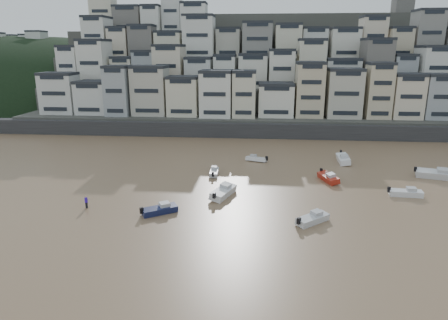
# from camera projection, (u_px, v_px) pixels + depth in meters

# --- Properties ---
(ground) EXTENTS (400.00, 400.00, 0.00)m
(ground) POSITION_uv_depth(u_px,v_px,m) (170.00, 296.00, 34.74)
(ground) COLOR #8D6C4C
(ground) RESTS_ON ground
(sea_strip) EXTENTS (340.00, 340.00, 0.00)m
(sea_strip) POSITION_uv_depth(u_px,v_px,m) (4.00, 95.00, 183.26)
(sea_strip) COLOR slate
(sea_strip) RESTS_ON ground
(harbor_wall) EXTENTS (140.00, 3.00, 3.50)m
(harbor_wall) POSITION_uv_depth(u_px,v_px,m) (270.00, 131.00, 95.72)
(harbor_wall) COLOR #38383A
(harbor_wall) RESTS_ON ground
(hillside) EXTENTS (141.04, 66.00, 50.00)m
(hillside) POSITION_uv_depth(u_px,v_px,m) (283.00, 73.00, 130.46)
(hillside) COLOR #4C4C47
(hillside) RESTS_ON ground
(headland) EXTENTS (216.00, 135.00, 53.33)m
(headland) POSITION_uv_depth(u_px,v_px,m) (23.00, 98.00, 172.37)
(headland) COLOR black
(headland) RESTS_ON ground
(boat_e) EXTENTS (3.38, 5.63, 1.46)m
(boat_e) POSITION_uv_depth(u_px,v_px,m) (328.00, 177.00, 64.59)
(boat_e) COLOR #A72314
(boat_e) RESTS_ON ground
(boat_h) EXTENTS (4.60, 2.79, 1.19)m
(boat_h) POSITION_uv_depth(u_px,v_px,m) (256.00, 158.00, 76.03)
(boat_h) COLOR white
(boat_h) RESTS_ON ground
(boat_f) EXTENTS (1.64, 4.61, 1.25)m
(boat_f) POSITION_uv_depth(u_px,v_px,m) (214.00, 171.00, 67.91)
(boat_f) COLOR silver
(boat_f) RESTS_ON ground
(boat_d) EXTENTS (5.17, 2.03, 1.38)m
(boat_d) POSITION_uv_depth(u_px,v_px,m) (406.00, 192.00, 58.11)
(boat_d) COLOR silver
(boat_d) RESTS_ON ground
(boat_j) EXTENTS (5.14, 4.19, 1.38)m
(boat_j) POSITION_uv_depth(u_px,v_px,m) (160.00, 209.00, 51.95)
(boat_j) COLOR #151C43
(boat_j) RESTS_ON ground
(boat_c) EXTENTS (4.04, 6.56, 1.70)m
(boat_c) POSITION_uv_depth(u_px,v_px,m) (223.00, 191.00, 57.91)
(boat_c) COLOR silver
(boat_c) RESTS_ON ground
(boat_a) EXTENTS (4.98, 4.63, 1.40)m
(boat_a) POSITION_uv_depth(u_px,v_px,m) (313.00, 218.00, 49.17)
(boat_a) COLOR silver
(boat_a) RESTS_ON ground
(boat_i) EXTENTS (2.31, 6.52, 1.76)m
(boat_i) POSITION_uv_depth(u_px,v_px,m) (343.00, 158.00, 75.28)
(boat_i) COLOR white
(boat_i) RESTS_ON ground
(boat_g) EXTENTS (7.06, 3.92, 1.83)m
(boat_g) POSITION_uv_depth(u_px,v_px,m) (436.00, 173.00, 65.93)
(boat_g) COLOR silver
(boat_g) RESTS_ON ground
(person_blue) EXTENTS (0.44, 0.44, 1.74)m
(person_blue) POSITION_uv_depth(u_px,v_px,m) (86.00, 202.00, 53.71)
(person_blue) COLOR #3718B9
(person_blue) RESTS_ON ground
(person_pink) EXTENTS (0.44, 0.44, 1.74)m
(person_pink) POSITION_uv_depth(u_px,v_px,m) (326.00, 175.00, 65.12)
(person_pink) COLOR #D5A196
(person_pink) RESTS_ON ground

